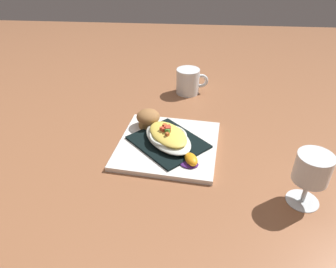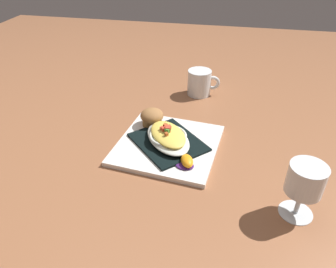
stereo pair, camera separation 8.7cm
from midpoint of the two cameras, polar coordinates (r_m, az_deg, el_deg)
ground_plane at (r=0.89m, az=2.78°, el=-2.42°), size 2.60×2.60×0.00m
square_plate at (r=0.89m, az=2.79°, el=-2.07°), size 0.30×0.30×0.01m
folded_napkin at (r=0.88m, az=2.81°, el=-1.55°), size 0.25×0.25×0.01m
gratin_dish at (r=0.87m, az=2.84°, el=-0.50°), size 0.20×0.18×0.05m
muffin at (r=0.95m, az=-0.29°, el=2.94°), size 0.07×0.07×0.05m
orange_garnish at (r=0.81m, az=6.43°, el=-5.11°), size 0.06×0.05×0.02m
coffee_mug at (r=1.17m, az=7.87°, el=8.87°), size 0.08×0.12×0.09m
stemmed_glass at (r=0.72m, az=26.67°, el=-7.93°), size 0.08×0.08×0.13m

